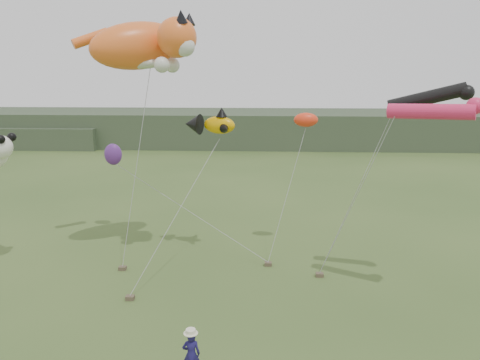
# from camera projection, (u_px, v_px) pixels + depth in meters

# --- Properties ---
(ground) EXTENTS (120.00, 120.00, 0.00)m
(ground) POSITION_uv_depth(u_px,v_px,m) (208.00, 351.00, 15.07)
(ground) COLOR #385123
(ground) RESTS_ON ground
(headland) EXTENTS (90.00, 13.00, 4.00)m
(headland) POSITION_uv_depth(u_px,v_px,m) (225.00, 128.00, 58.27)
(headland) COLOR #2D3D28
(headland) RESTS_ON ground
(festival_attendant) EXTENTS (0.56, 0.40, 1.44)m
(festival_attendant) POSITION_uv_depth(u_px,v_px,m) (191.00, 354.00, 13.69)
(festival_attendant) COLOR #19144B
(festival_attendant) RESTS_ON ground
(sandbag_anchors) EXTENTS (14.98, 3.90, 0.17)m
(sandbag_anchors) POSITION_uv_depth(u_px,v_px,m) (166.00, 277.00, 20.30)
(sandbag_anchors) COLOR brown
(sandbag_anchors) RESTS_ON ground
(cat_kite) EXTENTS (6.12, 4.49, 2.71)m
(cat_kite) POSITION_uv_depth(u_px,v_px,m) (147.00, 45.00, 20.80)
(cat_kite) COLOR orange
(cat_kite) RESTS_ON ground
(fish_kite) EXTENTS (2.63, 1.75, 1.30)m
(fish_kite) POSITION_uv_depth(u_px,v_px,m) (210.00, 124.00, 21.77)
(fish_kite) COLOR #DA9C02
(fish_kite) RESTS_ON ground
(tube_kites) EXTENTS (3.27, 2.86, 1.37)m
(tube_kites) POSITION_uv_depth(u_px,v_px,m) (436.00, 104.00, 17.29)
(tube_kites) COLOR black
(tube_kites) RESTS_ON ground
(misc_kites) EXTENTS (11.32, 2.86, 3.09)m
(misc_kites) POSITION_uv_depth(u_px,v_px,m) (188.00, 141.00, 24.26)
(misc_kites) COLOR red
(misc_kites) RESTS_ON ground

